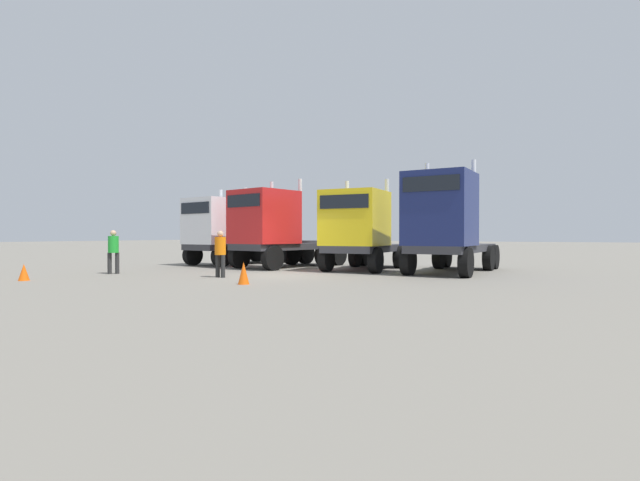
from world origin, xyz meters
TOP-DOWN VIEW (x-y plane):
  - ground at (0.00, 0.00)m, footprint 200.00×200.00m
  - semi_truck_white at (-6.02, 3.93)m, footprint 3.39×6.10m
  - semi_truck_red at (-2.49, 3.32)m, footprint 3.61×6.29m
  - semi_truck_yellow at (1.76, 3.71)m, footprint 2.84×5.84m
  - semi_truck_navy at (5.47, 3.63)m, footprint 2.73×6.53m
  - visitor_in_hivis at (-1.39, -1.75)m, footprint 0.46×0.45m
  - visitor_with_camera at (-6.21, -2.55)m, footprint 0.56×0.56m
  - traffic_cone_near at (-6.44, -5.92)m, footprint 0.36×0.36m
  - traffic_cone_mid at (0.88, -3.30)m, footprint 0.36×0.36m

SIDE VIEW (x-z plane):
  - ground at x=0.00m, z-range 0.00..0.00m
  - traffic_cone_near at x=-6.44m, z-range 0.00..0.57m
  - traffic_cone_mid at x=0.88m, z-range 0.00..0.71m
  - visitor_in_hivis at x=-1.39m, z-range 0.13..1.84m
  - visitor_with_camera at x=-6.21m, z-range 0.14..1.88m
  - semi_truck_white at x=-6.02m, z-range -0.22..3.77m
  - semi_truck_yellow at x=1.76m, z-range -0.19..3.83m
  - semi_truck_red at x=-2.49m, z-range -0.19..4.00m
  - semi_truck_navy at x=5.47m, z-range -0.23..4.32m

